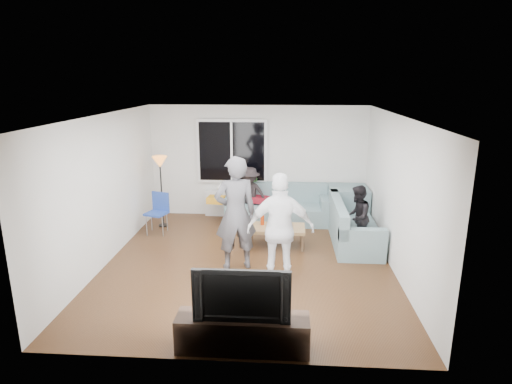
# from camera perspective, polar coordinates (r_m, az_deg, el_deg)

# --- Properties ---
(floor) EXTENTS (5.00, 5.50, 0.04)m
(floor) POSITION_cam_1_polar(r_m,az_deg,el_deg) (7.75, -1.05, -9.54)
(floor) COLOR #56351C
(floor) RESTS_ON ground
(ceiling) EXTENTS (5.00, 5.50, 0.04)m
(ceiling) POSITION_cam_1_polar(r_m,az_deg,el_deg) (7.07, -1.16, 10.32)
(ceiling) COLOR white
(ceiling) RESTS_ON ground
(wall_back) EXTENTS (5.00, 0.04, 2.60)m
(wall_back) POSITION_cam_1_polar(r_m,az_deg,el_deg) (9.99, 0.27, 4.06)
(wall_back) COLOR silver
(wall_back) RESTS_ON ground
(wall_front) EXTENTS (5.00, 0.04, 2.60)m
(wall_front) POSITION_cam_1_polar(r_m,az_deg,el_deg) (4.69, -4.06, -8.88)
(wall_front) COLOR silver
(wall_front) RESTS_ON ground
(wall_left) EXTENTS (0.04, 5.50, 2.60)m
(wall_left) POSITION_cam_1_polar(r_m,az_deg,el_deg) (7.92, -19.59, 0.26)
(wall_left) COLOR silver
(wall_left) RESTS_ON ground
(wall_right) EXTENTS (0.04, 5.50, 2.60)m
(wall_right) POSITION_cam_1_polar(r_m,az_deg,el_deg) (7.52, 18.41, -0.40)
(wall_right) COLOR silver
(wall_right) RESTS_ON ground
(window_frame) EXTENTS (1.62, 0.06, 1.47)m
(window_frame) POSITION_cam_1_polar(r_m,az_deg,el_deg) (9.92, -3.23, 5.43)
(window_frame) COLOR white
(window_frame) RESTS_ON wall_back
(window_glass) EXTENTS (1.50, 0.02, 1.35)m
(window_glass) POSITION_cam_1_polar(r_m,az_deg,el_deg) (9.88, -3.26, 5.39)
(window_glass) COLOR black
(window_glass) RESTS_ON window_frame
(window_mullion) EXTENTS (0.05, 0.03, 1.35)m
(window_mullion) POSITION_cam_1_polar(r_m,az_deg,el_deg) (9.87, -3.27, 5.38)
(window_mullion) COLOR white
(window_mullion) RESTS_ON window_frame
(radiator) EXTENTS (1.30, 0.12, 0.62)m
(radiator) POSITION_cam_1_polar(r_m,az_deg,el_deg) (10.16, -3.16, -1.52)
(radiator) COLOR silver
(radiator) RESTS_ON floor
(potted_plant) EXTENTS (0.20, 0.17, 0.36)m
(potted_plant) POSITION_cam_1_polar(r_m,az_deg,el_deg) (9.96, -0.35, 1.07)
(potted_plant) COLOR #37692A
(potted_plant) RESTS_ON radiator
(vase) EXTENTS (0.19, 0.19, 0.19)m
(vase) POSITION_cam_1_polar(r_m,az_deg,el_deg) (10.06, -4.75, 0.67)
(vase) COLOR white
(vase) RESTS_ON radiator
(sofa_back_section) EXTENTS (2.30, 0.85, 0.85)m
(sofa_back_section) POSITION_cam_1_polar(r_m,az_deg,el_deg) (9.69, 2.80, -1.62)
(sofa_back_section) COLOR slate
(sofa_back_section) RESTS_ON floor
(sofa_right_section) EXTENTS (2.00, 0.85, 0.85)m
(sofa_right_section) POSITION_cam_1_polar(r_m,az_deg,el_deg) (8.69, 12.99, -3.99)
(sofa_right_section) COLOR slate
(sofa_right_section) RESTS_ON floor
(sofa_corner) EXTENTS (0.85, 0.85, 0.85)m
(sofa_corner) POSITION_cam_1_polar(r_m,az_deg,el_deg) (9.80, 12.11, -1.77)
(sofa_corner) COLOR slate
(sofa_corner) RESTS_ON floor
(cushion_yellow) EXTENTS (0.42, 0.37, 0.14)m
(cushion_yellow) POSITION_cam_1_polar(r_m,az_deg,el_deg) (9.77, -5.33, -1.02)
(cushion_yellow) COLOR gold
(cushion_yellow) RESTS_ON sofa_back_section
(cushion_red) EXTENTS (0.44, 0.40, 0.13)m
(cushion_red) POSITION_cam_1_polar(r_m,az_deg,el_deg) (9.74, 0.61, -1.00)
(cushion_red) COLOR maroon
(cushion_red) RESTS_ON sofa_back_section
(coffee_table) EXTENTS (1.11, 0.62, 0.40)m
(coffee_table) POSITION_cam_1_polar(r_m,az_deg,el_deg) (8.39, 2.71, -5.94)
(coffee_table) COLOR olive
(coffee_table) RESTS_ON floor
(pitcher) EXTENTS (0.17, 0.17, 0.17)m
(pitcher) POSITION_cam_1_polar(r_m,az_deg,el_deg) (8.36, 2.49, -3.95)
(pitcher) COLOR maroon
(pitcher) RESTS_ON coffee_table
(side_chair) EXTENTS (0.50, 0.50, 0.86)m
(side_chair) POSITION_cam_1_polar(r_m,az_deg,el_deg) (9.23, -13.13, -2.85)
(side_chair) COLOR #24439E
(side_chair) RESTS_ON floor
(floor_lamp) EXTENTS (0.32, 0.32, 1.56)m
(floor_lamp) POSITION_cam_1_polar(r_m,az_deg,el_deg) (9.55, -12.47, -0.02)
(floor_lamp) COLOR orange
(floor_lamp) RESTS_ON floor
(player_left) EXTENTS (0.83, 0.67, 1.96)m
(player_left) POSITION_cam_1_polar(r_m,az_deg,el_deg) (7.22, -2.75, -2.89)
(player_left) COLOR #48474C
(player_left) RESTS_ON floor
(player_right) EXTENTS (1.07, 0.48, 1.80)m
(player_right) POSITION_cam_1_polar(r_m,az_deg,el_deg) (6.73, 3.30, -4.97)
(player_right) COLOR white
(player_right) RESTS_ON floor
(spectator_right) EXTENTS (0.63, 0.72, 1.24)m
(spectator_right) POSITION_cam_1_polar(r_m,az_deg,el_deg) (8.41, 13.32, -3.28)
(spectator_right) COLOR black
(spectator_right) RESTS_ON floor
(spectator_back) EXTENTS (0.90, 0.65, 1.26)m
(spectator_back) POSITION_cam_1_polar(r_m,az_deg,el_deg) (9.70, -0.80, -0.35)
(spectator_back) COLOR black
(spectator_back) RESTS_ON floor
(tv_console) EXTENTS (1.60, 0.40, 0.44)m
(tv_console) POSITION_cam_1_polar(r_m,az_deg,el_deg) (5.43, -1.79, -18.24)
(tv_console) COLOR #311F18
(tv_console) RESTS_ON floor
(television) EXTENTS (1.14, 0.15, 0.66)m
(television) POSITION_cam_1_polar(r_m,az_deg,el_deg) (5.15, -1.84, -13.13)
(television) COLOR black
(television) RESTS_ON tv_console
(bottle_a) EXTENTS (0.07, 0.07, 0.24)m
(bottle_a) POSITION_cam_1_polar(r_m,az_deg,el_deg) (8.39, 0.85, -3.61)
(bottle_a) COLOR #BE340B
(bottle_a) RESTS_ON coffee_table
(bottle_c) EXTENTS (0.07, 0.07, 0.21)m
(bottle_c) POSITION_cam_1_polar(r_m,az_deg,el_deg) (8.44, 3.28, -3.61)
(bottle_c) COLOR black
(bottle_c) RESTS_ON coffee_table
(bottle_d) EXTENTS (0.07, 0.07, 0.28)m
(bottle_d) POSITION_cam_1_polar(r_m,az_deg,el_deg) (8.24, 3.95, -3.82)
(bottle_d) COLOR #EC4A15
(bottle_d) RESTS_ON coffee_table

